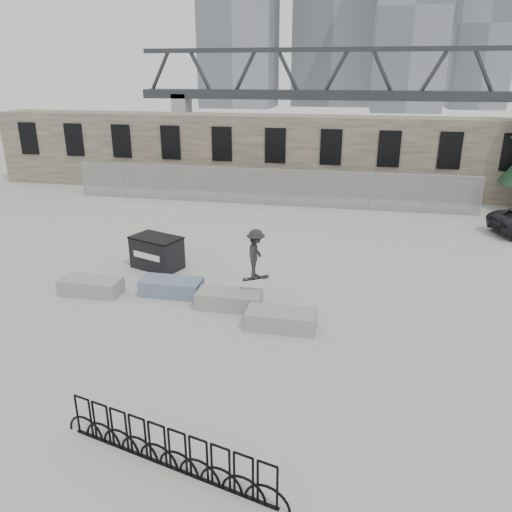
{
  "coord_description": "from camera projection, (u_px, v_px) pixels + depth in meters",
  "views": [
    {
      "loc": [
        4.82,
        -13.89,
        6.96
      ],
      "look_at": [
        1.75,
        1.0,
        1.3
      ],
      "focal_mm": 35.0,
      "sensor_mm": 36.0,
      "label": 1
    }
  ],
  "objects": [
    {
      "name": "stone_wall",
      "position": [
        279.0,
        154.0,
        30.21
      ],
      "size": [
        36.0,
        2.58,
        4.5
      ],
      "color": "brown",
      "rests_on": "ground"
    },
    {
      "name": "chainlink_fence",
      "position": [
        267.0,
        186.0,
        27.2
      ],
      "size": [
        22.06,
        0.06,
        2.02
      ],
      "color": "gray",
      "rests_on": "ground"
    },
    {
      "name": "bike_rack",
      "position": [
        167.0,
        448.0,
        9.17
      ],
      "size": [
        4.8,
        1.26,
        0.9
      ],
      "rotation": [
        0.0,
        0.0,
        -0.25
      ],
      "color": "black",
      "rests_on": "ground"
    },
    {
      "name": "dumpster",
      "position": [
        157.0,
        252.0,
        18.58
      ],
      "size": [
        2.12,
        1.69,
        1.21
      ],
      "rotation": [
        0.0,
        0.0,
        -0.35
      ],
      "color": "black",
      "rests_on": "ground"
    },
    {
      "name": "planter_center_right",
      "position": [
        229.0,
        299.0,
        15.53
      ],
      "size": [
        2.0,
        0.9,
        0.53
      ],
      "color": "#989895",
      "rests_on": "ground"
    },
    {
      "name": "planter_center_left",
      "position": [
        172.0,
        286.0,
        16.44
      ],
      "size": [
        2.0,
        0.9,
        0.53
      ],
      "color": "#2B4982",
      "rests_on": "ground"
    },
    {
      "name": "skateboarder",
      "position": [
        256.0,
        254.0,
        15.12
      ],
      "size": [
        0.81,
        1.0,
        1.66
      ],
      "rotation": [
        0.0,
        0.0,
        1.58
      ],
      "color": "black",
      "rests_on": "ground"
    },
    {
      "name": "truss_bridge",
      "position": [
        406.0,
        95.0,
        63.24
      ],
      "size": [
        70.0,
        3.0,
        9.8
      ],
      "color": "#2D3033",
      "rests_on": "ground"
    },
    {
      "name": "planter_offset",
      "position": [
        281.0,
        319.0,
        14.28
      ],
      "size": [
        2.0,
        0.9,
        0.53
      ],
      "color": "#989895",
      "rests_on": "ground"
    },
    {
      "name": "planter_far_left",
      "position": [
        91.0,
        285.0,
        16.51
      ],
      "size": [
        2.0,
        0.9,
        0.53
      ],
      "color": "#989895",
      "rests_on": "ground"
    },
    {
      "name": "ground",
      "position": [
        197.0,
        300.0,
        16.09
      ],
      "size": [
        120.0,
        120.0,
        0.0
      ],
      "primitive_type": "plane",
      "color": "#A7A7A2",
      "rests_on": "ground"
    }
  ]
}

